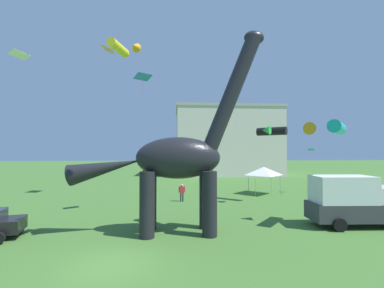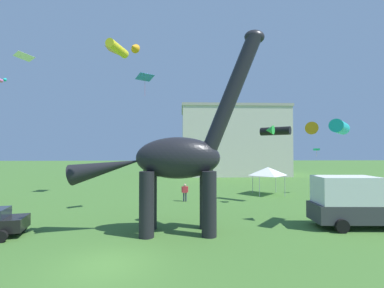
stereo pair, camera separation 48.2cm
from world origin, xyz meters
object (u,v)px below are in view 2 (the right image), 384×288
at_px(kite_far_left, 316,150).
at_px(kite_mid_center, 121,48).
at_px(parked_box_truck, 356,201).
at_px(festival_canopy_tent, 268,171).
at_px(person_strolling_adult, 185,191).
at_px(dinosaur_sculpture, 177,158).
at_px(kite_high_left, 112,50).
at_px(kite_apex, 334,127).
at_px(kite_near_low, 24,56).
at_px(kite_trailing, 274,131).
at_px(kite_near_high, 145,77).

height_order(kite_far_left, kite_mid_center, kite_mid_center).
distance_m(parked_box_truck, festival_canopy_tent, 12.87).
bearing_deg(kite_far_left, person_strolling_adult, -165.68).
xyz_separation_m(dinosaur_sculpture, kite_high_left, (-7.24, 13.00, 11.25)).
height_order(kite_apex, kite_near_low, kite_near_low).
bearing_deg(kite_high_left, kite_mid_center, -73.82).
bearing_deg(kite_trailing, dinosaur_sculpture, -135.82).
bearing_deg(kite_mid_center, kite_apex, 12.18).
relative_size(kite_near_high, kite_near_low, 0.85).
xyz_separation_m(parked_box_truck, person_strolling_adult, (-10.61, 9.07, -0.64)).
bearing_deg(kite_mid_center, kite_near_low, 141.47).
distance_m(dinosaur_sculpture, kite_far_left, 20.34).
height_order(kite_high_left, kite_trailing, kite_high_left).
bearing_deg(person_strolling_adult, kite_mid_center, -148.66).
height_order(festival_canopy_tent, kite_near_low, kite_near_low).
relative_size(kite_near_high, kite_high_left, 0.96).
bearing_deg(festival_canopy_tent, kite_mid_center, -129.25).
bearing_deg(kite_far_left, kite_apex, -113.18).
relative_size(festival_canopy_tent, kite_trailing, 1.09).
relative_size(kite_apex, kite_near_low, 1.55).
xyz_separation_m(kite_apex, kite_mid_center, (-12.68, -2.74, 3.77)).
distance_m(kite_near_high, kite_trailing, 12.63).
height_order(kite_near_high, kite_near_low, kite_near_low).
bearing_deg(person_strolling_adult, kite_near_high, -165.93).
distance_m(parked_box_truck, kite_near_high, 16.93).
distance_m(festival_canopy_tent, kite_mid_center, 21.33).
height_order(kite_apex, kite_trailing, kite_trailing).
bearing_deg(kite_far_left, kite_near_high, -154.50).
xyz_separation_m(kite_far_left, kite_trailing, (-6.47, -4.78, 1.71)).
xyz_separation_m(person_strolling_adult, kite_near_low, (-12.43, -4.60, 11.04)).
bearing_deg(kite_near_low, dinosaur_sculpture, -22.92).
xyz_separation_m(kite_high_left, kite_apex, (17.08, -12.42, -9.35)).
bearing_deg(person_strolling_adult, kite_near_low, 157.87).
height_order(parked_box_truck, festival_canopy_tent, parked_box_truck).
bearing_deg(person_strolling_adult, festival_canopy_tent, -20.62).
distance_m(kite_high_left, kite_far_left, 24.96).
distance_m(parked_box_truck, kite_high_left, 26.28).
height_order(parked_box_truck, kite_near_low, kite_near_low).
bearing_deg(kite_high_left, kite_near_low, -120.00).
xyz_separation_m(dinosaur_sculpture, kite_near_low, (-11.86, 5.01, 7.67)).
bearing_deg(kite_high_left, kite_trailing, -15.29).
bearing_deg(parked_box_truck, person_strolling_adult, 142.20).
distance_m(kite_high_left, kite_trailing, 18.94).
xyz_separation_m(parked_box_truck, kite_apex, (-1.36, 0.04, 4.62)).
relative_size(person_strolling_adult, festival_canopy_tent, 0.53).
xyz_separation_m(festival_canopy_tent, kite_apex, (0.05, -12.73, 3.73)).
height_order(kite_high_left, kite_apex, kite_high_left).
distance_m(dinosaur_sculpture, kite_trailing, 12.54).
bearing_deg(kite_near_low, kite_apex, -11.55).
relative_size(kite_near_low, kite_mid_center, 1.12).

